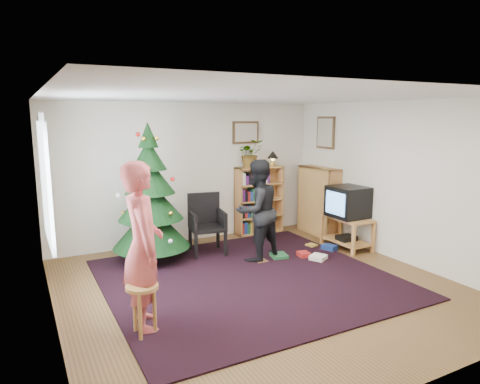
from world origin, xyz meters
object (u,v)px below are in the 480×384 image
person_by_chair (257,211)px  potted_plant (250,153)px  picture_back (246,132)px  picture_right (326,133)px  bookshelf_right (319,200)px  stool (142,297)px  person_standing (143,246)px  tv_stand (347,230)px  bookshelf_back (259,199)px  armchair (205,221)px  crt_tv (348,202)px  christmas_tree (150,205)px  table_lamp (273,156)px

person_by_chair → potted_plant: (0.65, 1.40, 0.76)m
picture_back → potted_plant: 0.41m
picture_right → person_by_chair: size_ratio=0.37×
bookshelf_right → stool: size_ratio=2.33×
person_standing → potted_plant: bearing=-38.9°
stool → potted_plant: size_ratio=1.06×
picture_back → tv_stand: size_ratio=0.63×
picture_right → bookshelf_back: bearing=151.7°
potted_plant → tv_stand: bearing=-56.3°
bookshelf_right → person_standing: (-3.97, -2.10, 0.24)m
bookshelf_back → armchair: size_ratio=1.31×
stool → person_by_chair: (2.24, 1.52, 0.37)m
picture_right → bookshelf_right: bearing=-168.3°
picture_right → bookshelf_back: 1.79m
bookshelf_back → stool: 4.25m
potted_plant → stool: bearing=-134.7°
tv_stand → bookshelf_back: bearing=118.3°
picture_right → bookshelf_right: (-0.14, -0.03, -1.29)m
crt_tv → person_standing: bearing=-163.4°
bookshelf_back → tv_stand: (0.84, -1.57, -0.34)m
picture_back → bookshelf_back: bearing=-30.7°
armchair → person_standing: 2.62m
christmas_tree → table_lamp: 2.78m
stool → potted_plant: 4.26m
christmas_tree → person_standing: bearing=-108.2°
potted_plant → bookshelf_back: bearing=0.0°
picture_right → crt_tv: size_ratio=0.99×
bookshelf_back → tv_stand: size_ratio=1.49×
picture_back → bookshelf_right: size_ratio=0.42×
picture_right → armchair: picture_right is taller
bookshelf_right → person_standing: bearing=117.8°
bookshelf_right → bookshelf_back: bearing=57.3°
person_by_chair → potted_plant: 1.72m
picture_right → armchair: 2.90m
stool → bookshelf_right: bearing=29.6°
christmas_tree → stool: size_ratio=3.91×
bookshelf_right → potted_plant: size_ratio=2.48×
bookshelf_right → person_standing: size_ratio=0.72×
armchair → picture_right: bearing=11.7°
armchair → stool: armchair is taller
stool → person_by_chair: bearing=34.2°
bookshelf_back → person_standing: 4.06m
tv_stand → person_standing: size_ratio=0.48×
bookshelf_right → crt_tv: bookshelf_right is taller
christmas_tree → bookshelf_right: christmas_tree is taller
picture_right → bookshelf_back: size_ratio=0.46×
picture_back → crt_tv: size_ratio=0.91×
person_by_chair → table_lamp: (1.15, 1.40, 0.70)m
person_standing → stool: bearing=166.0°
armchair → person_standing: size_ratio=0.55×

